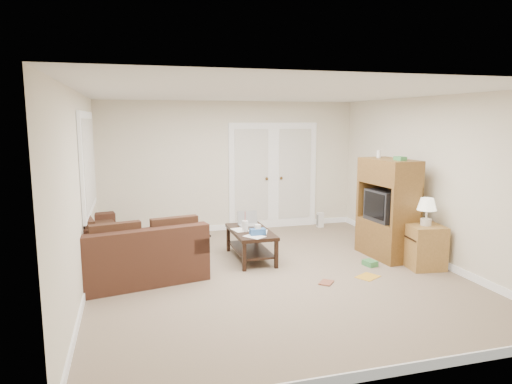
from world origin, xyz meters
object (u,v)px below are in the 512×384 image
object	(u,v)px
tv_armoire	(388,208)
side_cabinet	(425,243)
sectional_sofa	(116,250)
coffee_table	(251,243)

from	to	relation	value
tv_armoire	side_cabinet	size ratio (longest dim) A/B	1.60
tv_armoire	side_cabinet	world-z (taller)	tv_armoire
sectional_sofa	coffee_table	bearing A→B (deg)	-11.41
tv_armoire	side_cabinet	bearing A→B (deg)	-75.24
sectional_sofa	coffee_table	distance (m)	2.00
side_cabinet	tv_armoire	bearing A→B (deg)	116.68
sectional_sofa	tv_armoire	bearing A→B (deg)	-17.81
tv_armoire	sectional_sofa	bearing A→B (deg)	169.07
coffee_table	side_cabinet	xyz separation A→B (m)	(2.33, -1.10, 0.12)
coffee_table	tv_armoire	world-z (taller)	tv_armoire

